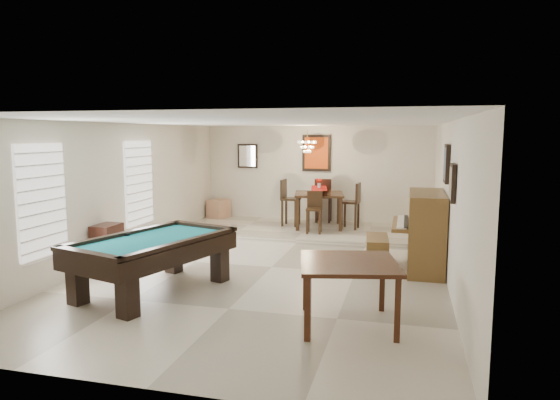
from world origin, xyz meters
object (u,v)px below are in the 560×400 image
at_px(dining_chair_west, 291,203).
at_px(dining_chair_east, 350,206).
at_px(piano_bench, 377,252).
at_px(dining_chair_north, 324,200).
at_px(corner_bench, 219,209).
at_px(pool_table, 154,266).
at_px(apothecary_chest, 107,247).
at_px(flower_vase, 319,183).
at_px(dining_chair_south, 314,212).
at_px(square_table, 348,293).
at_px(upright_piano, 416,231).
at_px(chandelier, 307,142).
at_px(dining_table, 319,208).

distance_m(dining_chair_west, dining_chair_east, 1.49).
distance_m(piano_bench, dining_chair_east, 3.05).
relative_size(dining_chair_north, corner_bench, 2.06).
bearing_deg(piano_bench, dining_chair_east, 105.70).
relative_size(pool_table, apothecary_chest, 3.01).
distance_m(piano_bench, dining_chair_north, 4.03).
bearing_deg(flower_vase, dining_chair_west, 176.07).
distance_m(piano_bench, corner_bench, 5.78).
relative_size(apothecary_chest, dining_chair_south, 0.85).
relative_size(square_table, upright_piano, 0.72).
height_order(apothecary_chest, dining_chair_east, dining_chair_east).
bearing_deg(pool_table, chandelier, 91.84).
distance_m(dining_chair_south, dining_chair_east, 1.06).
height_order(dining_chair_east, chandelier, chandelier).
relative_size(dining_chair_west, corner_bench, 2.08).
bearing_deg(dining_table, dining_chair_east, -1.29).
relative_size(piano_bench, flower_vase, 3.85).
bearing_deg(chandelier, dining_chair_north, 76.42).
distance_m(square_table, dining_table, 6.04).
bearing_deg(flower_vase, dining_chair_south, -88.33).
bearing_deg(square_table, flower_vase, 103.43).
bearing_deg(upright_piano, dining_table, 127.85).
relative_size(pool_table, corner_bench, 4.43).
relative_size(square_table, dining_chair_south, 1.24).
distance_m(dining_chair_north, dining_chair_east, 1.09).
height_order(pool_table, dining_chair_west, dining_chair_west).
xyz_separation_m(apothecary_chest, dining_chair_south, (3.05, 3.57, 0.19)).
xyz_separation_m(flower_vase, chandelier, (-0.25, -0.26, 0.99)).
distance_m(apothecary_chest, dining_table, 5.29).
relative_size(dining_table, chandelier, 1.94).
bearing_deg(dining_table, upright_piano, -52.15).
height_order(square_table, dining_chair_west, dining_chair_west).
bearing_deg(flower_vase, pool_table, -107.11).
relative_size(dining_table, dining_chair_east, 1.04).
xyz_separation_m(piano_bench, corner_bench, (-4.49, 3.64, 0.10)).
height_order(piano_bench, dining_table, dining_table).
bearing_deg(dining_chair_south, dining_chair_east, 39.34).
relative_size(dining_chair_east, corner_bench, 2.02).
bearing_deg(chandelier, piano_bench, -55.46).
distance_m(pool_table, dining_chair_south, 4.80).
bearing_deg(dining_table, corner_bench, 166.14).
bearing_deg(dining_chair_east, dining_chair_south, -38.94).
bearing_deg(dining_chair_north, dining_table, 87.65).
distance_m(upright_piano, dining_chair_east, 3.26).
height_order(square_table, apothecary_chest, square_table).
xyz_separation_m(flower_vase, dining_chair_east, (0.77, -0.02, -0.53)).
distance_m(upright_piano, dining_table, 3.69).
distance_m(dining_table, chandelier, 1.64).
relative_size(piano_bench, dining_chair_south, 1.02).
relative_size(upright_piano, dining_chair_east, 1.48).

